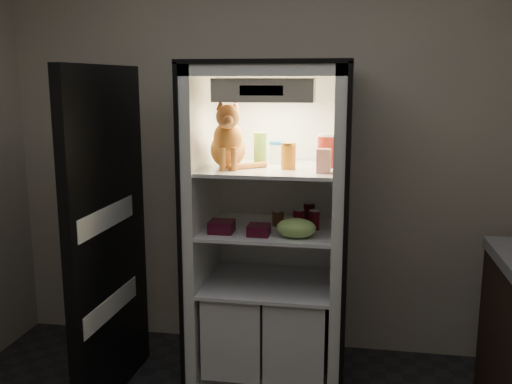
% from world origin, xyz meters
% --- Properties ---
extents(room_shell, '(3.60, 3.60, 3.60)m').
position_xyz_m(room_shell, '(0.00, 0.00, 1.62)').
color(room_shell, white).
rests_on(room_shell, floor).
extents(refrigerator, '(0.90, 0.72, 1.88)m').
position_xyz_m(refrigerator, '(0.00, 1.38, 0.79)').
color(refrigerator, white).
rests_on(refrigerator, floor).
extents(fridge_door, '(0.09, 0.87, 1.85)m').
position_xyz_m(fridge_door, '(-0.85, 1.01, 0.91)').
color(fridge_door, black).
rests_on(fridge_door, floor).
extents(tabby_cat, '(0.35, 0.38, 0.39)m').
position_xyz_m(tabby_cat, '(-0.22, 1.24, 1.43)').
color(tabby_cat, '#C35019').
rests_on(tabby_cat, refrigerator).
extents(parmesan_shaker, '(0.07, 0.07, 0.19)m').
position_xyz_m(parmesan_shaker, '(-0.06, 1.33, 1.39)').
color(parmesan_shaker, green).
rests_on(parmesan_shaker, refrigerator).
extents(mayo_tub, '(0.09, 0.09, 0.13)m').
position_xyz_m(mayo_tub, '(0.03, 1.46, 1.36)').
color(mayo_tub, white).
rests_on(mayo_tub, refrigerator).
extents(salsa_jar, '(0.08, 0.08, 0.15)m').
position_xyz_m(salsa_jar, '(0.11, 1.26, 1.36)').
color(salsa_jar, maroon).
rests_on(salsa_jar, refrigerator).
extents(pepper_jar, '(0.11, 0.11, 0.19)m').
position_xyz_m(pepper_jar, '(0.32, 1.38, 1.38)').
color(pepper_jar, maroon).
rests_on(pepper_jar, refrigerator).
extents(cream_carton, '(0.07, 0.07, 0.13)m').
position_xyz_m(cream_carton, '(0.31, 1.17, 1.35)').
color(cream_carton, beige).
rests_on(cream_carton, refrigerator).
extents(soda_can_a, '(0.07, 0.07, 0.12)m').
position_xyz_m(soda_can_a, '(0.22, 1.46, 1.00)').
color(soda_can_a, black).
rests_on(soda_can_a, refrigerator).
extents(soda_can_b, '(0.06, 0.06, 0.11)m').
position_xyz_m(soda_can_b, '(0.26, 1.31, 1.00)').
color(soda_can_b, black).
rests_on(soda_can_b, refrigerator).
extents(soda_can_c, '(0.06, 0.06, 0.12)m').
position_xyz_m(soda_can_c, '(0.17, 1.29, 1.00)').
color(soda_can_c, black).
rests_on(soda_can_c, refrigerator).
extents(condiment_jar, '(0.07, 0.07, 0.10)m').
position_xyz_m(condiment_jar, '(0.05, 1.36, 0.99)').
color(condiment_jar, '#513217').
rests_on(condiment_jar, refrigerator).
extents(grape_bag, '(0.21, 0.15, 0.11)m').
position_xyz_m(grape_bag, '(0.17, 1.12, 0.99)').
color(grape_bag, '#8BBF59').
rests_on(grape_bag, refrigerator).
extents(berry_box_left, '(0.13, 0.13, 0.07)m').
position_xyz_m(berry_box_left, '(-0.24, 1.16, 0.97)').
color(berry_box_left, '#4F0D21').
rests_on(berry_box_left, refrigerator).
extents(berry_box_right, '(0.12, 0.12, 0.06)m').
position_xyz_m(berry_box_right, '(-0.03, 1.14, 0.97)').
color(berry_box_right, '#4F0D21').
rests_on(berry_box_right, refrigerator).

